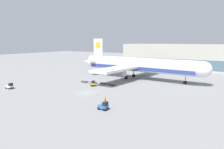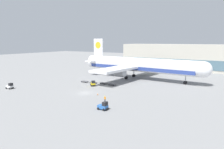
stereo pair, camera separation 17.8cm
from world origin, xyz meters
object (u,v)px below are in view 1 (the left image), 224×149
(ground_crew_near, at_px, (105,98))
(traffic_cone_near, at_px, (98,94))
(baggage_dolly_second, at_px, (93,82))
(baggage_dolly_third, at_px, (104,83))
(airplane_main, at_px, (137,65))
(baggage_tug_foreground, at_px, (10,86))
(baggage_dolly_trail, at_px, (112,84))
(baggage_tug_far, at_px, (93,84))
(baggage_tug_mid, at_px, (104,106))
(baggage_dolly_lead, at_px, (85,81))

(ground_crew_near, height_order, traffic_cone_near, ground_crew_near)
(baggage_dolly_second, height_order, baggage_dolly_third, same)
(airplane_main, xyz_separation_m, baggage_tug_foreground, (-27.96, -40.33, -4.96))
(baggage_dolly_trail, relative_size, ground_crew_near, 2.08)
(baggage_dolly_second, distance_m, baggage_dolly_third, 4.19)
(baggage_tug_far, distance_m, baggage_dolly_third, 5.05)
(baggage_tug_mid, distance_m, baggage_dolly_trail, 28.35)
(baggage_dolly_second, xyz_separation_m, ground_crew_near, (18.10, -19.14, 0.67))
(baggage_dolly_trail, bearing_deg, baggage_dolly_third, 177.26)
(airplane_main, height_order, baggage_dolly_third, airplane_main)
(baggage_tug_foreground, distance_m, baggage_dolly_trail, 35.02)
(baggage_tug_mid, bearing_deg, baggage_dolly_lead, 138.54)
(airplane_main, xyz_separation_m, traffic_cone_near, (2.24, -31.64, -5.55))
(baggage_tug_mid, xyz_separation_m, ground_crew_near, (-3.15, 5.40, 0.19))
(baggage_dolly_lead, height_order, baggage_dolly_third, same)
(baggage_dolly_second, bearing_deg, baggage_tug_foreground, -126.63)
(baggage_tug_far, height_order, traffic_cone_near, baggage_tug_far)
(baggage_dolly_second, height_order, ground_crew_near, ground_crew_near)
(baggage_dolly_lead, bearing_deg, baggage_tug_mid, -41.42)
(baggage_tug_mid, bearing_deg, baggage_dolly_third, 126.44)
(airplane_main, relative_size, baggage_tug_far, 21.12)
(baggage_tug_foreground, distance_m, traffic_cone_near, 31.43)
(baggage_tug_foreground, bearing_deg, baggage_dolly_second, 46.00)
(baggage_dolly_third, height_order, traffic_cone_near, traffic_cone_near)
(baggage_dolly_lead, bearing_deg, baggage_dolly_second, 3.24)
(baggage_dolly_lead, relative_size, baggage_dolly_third, 1.00)
(airplane_main, height_order, baggage_dolly_second, airplane_main)
(baggage_dolly_lead, xyz_separation_m, baggage_dolly_trail, (12.28, 0.63, 0.00))
(baggage_tug_mid, bearing_deg, ground_crew_near, 122.74)
(baggage_tug_foreground, relative_size, traffic_cone_near, 4.31)
(baggage_dolly_third, height_order, ground_crew_near, ground_crew_near)
(baggage_dolly_lead, distance_m, traffic_cone_near, 21.16)
(baggage_tug_foreground, relative_size, baggage_dolly_lead, 0.69)
(traffic_cone_near, bearing_deg, baggage_dolly_third, 118.11)
(ground_crew_near, bearing_deg, airplane_main, -59.06)
(baggage_tug_far, height_order, baggage_dolly_third, baggage_tug_far)
(baggage_dolly_third, xyz_separation_m, traffic_cone_near, (7.86, -14.72, -0.10))
(baggage_tug_mid, distance_m, baggage_dolly_second, 32.46)
(baggage_tug_foreground, distance_m, baggage_dolly_second, 28.94)
(airplane_main, xyz_separation_m, baggage_dolly_second, (-9.70, -17.88, -5.45))
(baggage_dolly_lead, distance_m, baggage_dolly_trail, 12.30)
(baggage_dolly_lead, relative_size, baggage_dolly_trail, 1.00)
(baggage_dolly_second, relative_size, baggage_dolly_trail, 1.00)
(airplane_main, height_order, baggage_dolly_trail, airplane_main)
(airplane_main, bearing_deg, traffic_cone_near, -81.84)
(baggage_dolly_third, bearing_deg, baggage_tug_far, -102.16)
(airplane_main, relative_size, baggage_tug_mid, 23.10)
(baggage_dolly_trail, height_order, ground_crew_near, ground_crew_near)
(airplane_main, relative_size, baggage_dolly_lead, 15.57)
(airplane_main, distance_m, baggage_tug_far, 23.39)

